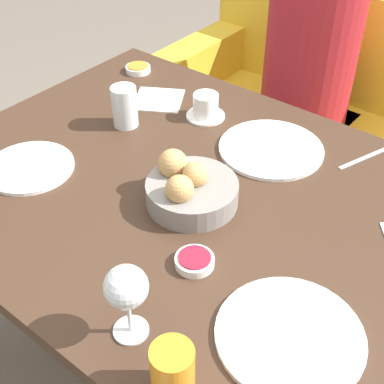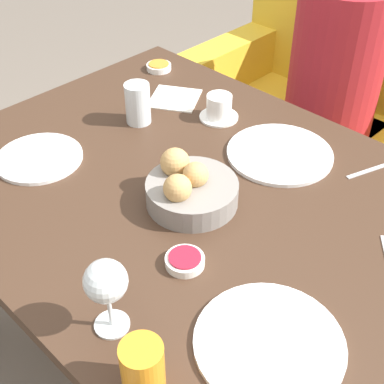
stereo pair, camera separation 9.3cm
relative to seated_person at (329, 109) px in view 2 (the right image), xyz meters
name	(u,v)px [view 2 (the right image)]	position (x,y,z in m)	size (l,w,h in m)	color
ground_plane	(201,380)	(0.23, -0.94, -0.52)	(10.00, 10.00, 0.00)	#6B6056
dining_table	(204,227)	(0.23, -0.94, 0.16)	(1.37, 0.97, 0.77)	#3D281C
seated_person	(329,109)	(0.00, 0.00, 0.00)	(0.34, 0.44, 1.20)	#23232D
bread_basket	(190,188)	(0.22, -0.98, 0.29)	(0.21, 0.21, 0.11)	gray
plate_near_left	(39,158)	(-0.17, -1.13, 0.26)	(0.22, 0.22, 0.01)	white
plate_near_right	(269,343)	(0.59, -1.15, 0.26)	(0.26, 0.26, 0.01)	white
plate_far_center	(280,154)	(0.25, -0.69, 0.26)	(0.27, 0.27, 0.01)	white
juice_glass	(143,369)	(0.49, -1.36, 0.31)	(0.07, 0.07, 0.10)	orange
water_tumbler	(138,103)	(-0.12, -0.83, 0.31)	(0.07, 0.07, 0.11)	silver
wine_glass	(106,283)	(0.36, -1.32, 0.37)	(0.08, 0.08, 0.16)	silver
coffee_cup	(219,108)	(0.02, -0.66, 0.29)	(0.11, 0.11, 0.07)	white
jam_bowl_berry	(185,261)	(0.35, -1.12, 0.26)	(0.08, 0.08, 0.02)	white
jam_bowl_honey	(159,67)	(-0.32, -0.57, 0.26)	(0.08, 0.08, 0.02)	white
fork_silver	(376,168)	(0.46, -0.57, 0.26)	(0.07, 0.17, 0.00)	#B7B7BC
napkin	(175,98)	(-0.14, -0.67, 0.26)	(0.19, 0.19, 0.00)	silver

